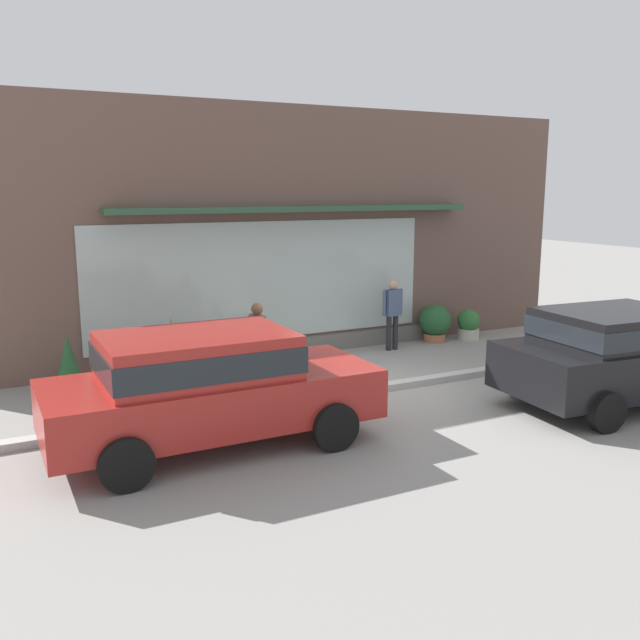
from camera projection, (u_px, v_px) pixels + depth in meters
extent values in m
plane|color=gray|center=(371.00, 389.00, 12.25)|extent=(60.00, 60.00, 0.00)
cube|color=#B2B2AD|center=(377.00, 388.00, 12.06)|extent=(14.00, 0.24, 0.12)
cube|color=brown|center=(295.00, 232.00, 14.54)|extent=(14.00, 0.36, 5.26)
cube|color=#ADBCB7|center=(266.00, 281.00, 14.21)|extent=(7.47, 0.03, 2.47)
cube|color=#2D5138|center=(301.00, 209.00, 14.14)|extent=(8.07, 0.56, 0.12)
cube|color=#605E59|center=(300.00, 345.00, 14.82)|extent=(7.87, 0.20, 0.36)
cylinder|color=gold|center=(299.00, 385.00, 12.36)|extent=(0.37, 0.37, 0.06)
cylinder|color=gold|center=(299.00, 367.00, 12.29)|extent=(0.25, 0.25, 0.63)
sphere|color=gold|center=(299.00, 346.00, 12.22)|extent=(0.28, 0.28, 0.28)
cylinder|color=gold|center=(291.00, 366.00, 12.21)|extent=(0.10, 0.09, 0.09)
cylinder|color=gold|center=(307.00, 364.00, 12.36)|extent=(0.10, 0.09, 0.09)
cylinder|color=gold|center=(303.00, 367.00, 12.14)|extent=(0.09, 0.10, 0.09)
cylinder|color=#232328|center=(256.00, 368.00, 12.16)|extent=(0.12, 0.12, 0.78)
cylinder|color=#232328|center=(260.00, 370.00, 12.03)|extent=(0.12, 0.12, 0.78)
cube|color=brown|center=(257.00, 331.00, 11.96)|extent=(0.23, 0.31, 0.59)
sphere|color=brown|center=(257.00, 309.00, 11.89)|extent=(0.21, 0.21, 0.21)
cylinder|color=brown|center=(252.00, 329.00, 12.12)|extent=(0.08, 0.08, 0.56)
cylinder|color=brown|center=(263.00, 333.00, 11.80)|extent=(0.08, 0.08, 0.56)
cube|color=#846647|center=(251.00, 342.00, 12.26)|extent=(0.12, 0.25, 0.28)
cylinder|color=#232328|center=(395.00, 332.00, 15.16)|extent=(0.12, 0.12, 0.78)
cylinder|color=#232328|center=(389.00, 333.00, 15.08)|extent=(0.12, 0.12, 0.78)
cube|color=#475675|center=(393.00, 303.00, 14.99)|extent=(0.35, 0.21, 0.58)
sphere|color=tan|center=(393.00, 284.00, 14.91)|extent=(0.21, 0.21, 0.21)
cylinder|color=#475675|center=(401.00, 301.00, 15.09)|extent=(0.08, 0.08, 0.56)
cylinder|color=#475675|center=(384.00, 303.00, 14.88)|extent=(0.08, 0.08, 0.56)
cube|color=black|center=(622.00, 363.00, 11.28)|extent=(4.24, 2.18, 0.76)
cube|color=black|center=(616.00, 328.00, 11.08)|extent=(2.39, 1.89, 0.57)
cube|color=#1E2328|center=(616.00, 328.00, 11.08)|extent=(2.43, 1.92, 0.31)
cylinder|color=black|center=(631.00, 364.00, 12.71)|extent=(0.63, 0.23, 0.62)
cylinder|color=black|center=(521.00, 379.00, 11.73)|extent=(0.63, 0.23, 0.62)
cylinder|color=black|center=(607.00, 412.00, 10.00)|extent=(0.63, 0.23, 0.62)
cube|color=maroon|center=(214.00, 399.00, 9.41)|extent=(4.54, 1.82, 0.69)
cube|color=maroon|center=(197.00, 357.00, 9.19)|extent=(2.50, 1.67, 0.64)
cube|color=#1E2328|center=(197.00, 357.00, 9.19)|extent=(2.54, 1.69, 0.35)
cylinder|color=black|center=(280.00, 392.00, 10.92)|extent=(0.68, 0.18, 0.68)
cylinder|color=black|center=(335.00, 427.00, 9.30)|extent=(0.68, 0.18, 0.68)
cylinder|color=black|center=(99.00, 418.00, 9.65)|extent=(0.68, 0.18, 0.68)
cylinder|color=black|center=(126.00, 465.00, 8.04)|extent=(0.68, 0.18, 0.68)
cylinder|color=#9E6042|center=(434.00, 337.00, 16.02)|extent=(0.51, 0.51, 0.19)
sphere|color=#23562D|center=(435.00, 320.00, 15.94)|extent=(0.74, 0.74, 0.74)
cylinder|color=#9E6042|center=(281.00, 359.00, 13.90)|extent=(0.45, 0.45, 0.22)
sphere|color=olive|center=(281.00, 347.00, 13.85)|extent=(0.40, 0.40, 0.40)
sphere|color=white|center=(287.00, 343.00, 13.86)|extent=(0.10, 0.10, 0.10)
cylinder|color=#B7B2A3|center=(468.00, 334.00, 16.28)|extent=(0.52, 0.52, 0.26)
sphere|color=#2D6B33|center=(469.00, 321.00, 16.22)|extent=(0.54, 0.54, 0.54)
sphere|color=#E5C64C|center=(469.00, 315.00, 16.09)|extent=(0.15, 0.15, 0.15)
cylinder|color=#9E6042|center=(173.00, 373.00, 12.95)|extent=(0.44, 0.44, 0.19)
cone|color=olive|center=(172.00, 343.00, 12.84)|extent=(0.40, 0.40, 0.99)
cylinder|color=#33473D|center=(70.00, 385.00, 12.09)|extent=(0.46, 0.46, 0.23)
cone|color=#23562D|center=(68.00, 357.00, 11.99)|extent=(0.41, 0.41, 0.79)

